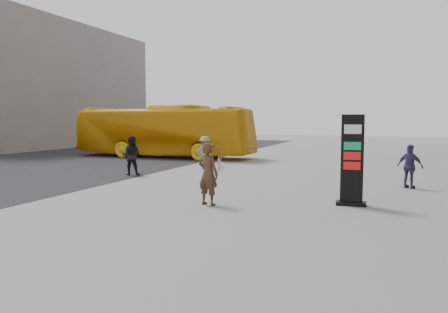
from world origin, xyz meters
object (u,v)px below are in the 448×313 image
(woman, at_px, (208,173))
(pedestrian_b, at_px, (205,152))
(info_pylon, at_px, (352,160))
(pedestrian_a, at_px, (131,156))
(pedestrian_c, at_px, (410,166))
(bus, at_px, (163,131))

(woman, bearing_deg, pedestrian_b, -51.50)
(info_pylon, relative_size, pedestrian_a, 1.51)
(info_pylon, distance_m, pedestrian_a, 9.61)
(pedestrian_b, distance_m, pedestrian_c, 9.10)
(pedestrian_a, bearing_deg, pedestrian_c, 165.15)
(bus, relative_size, pedestrian_c, 7.56)
(bus, height_order, pedestrian_a, bus)
(info_pylon, distance_m, woman, 3.87)
(woman, bearing_deg, bus, -42.19)
(bus, bearing_deg, info_pylon, -132.45)
(pedestrian_c, bearing_deg, pedestrian_a, 28.73)
(bus, bearing_deg, woman, -145.67)
(pedestrian_b, bearing_deg, pedestrian_a, 84.30)
(bus, distance_m, pedestrian_b, 6.89)
(pedestrian_c, bearing_deg, info_pylon, 93.42)
(info_pylon, relative_size, bus, 0.22)
(woman, bearing_deg, pedestrian_a, -26.09)
(info_pylon, bearing_deg, woman, -162.50)
(info_pylon, bearing_deg, pedestrian_c, 63.90)
(pedestrian_a, relative_size, pedestrian_b, 1.06)
(bus, relative_size, pedestrian_a, 6.90)
(bus, bearing_deg, pedestrian_a, -159.09)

